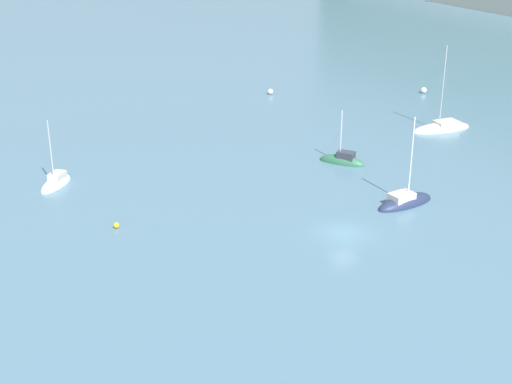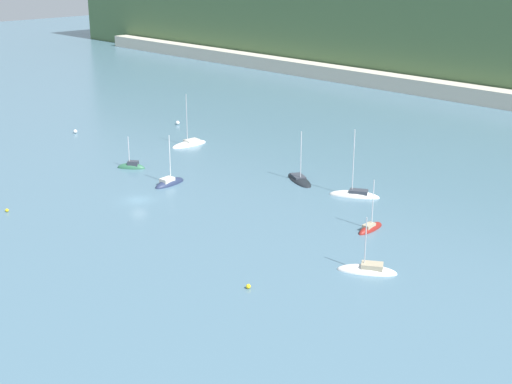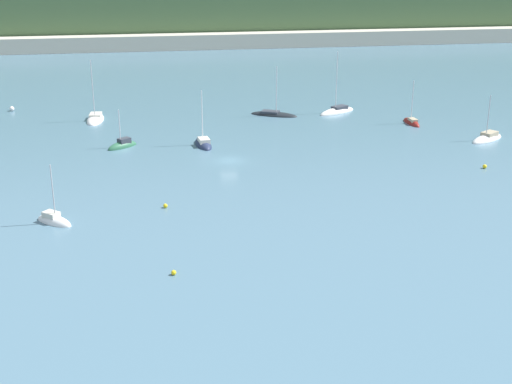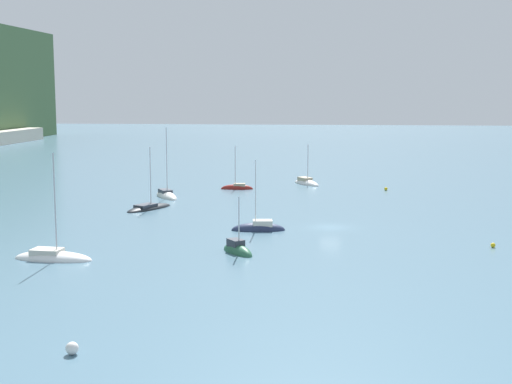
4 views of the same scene
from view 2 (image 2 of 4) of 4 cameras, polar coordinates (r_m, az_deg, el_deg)
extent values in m
plane|color=slate|center=(119.70, -9.40, -0.65)|extent=(600.00, 600.00, 0.00)
cube|color=beige|center=(201.90, 17.24, 7.43)|extent=(332.27, 6.00, 4.32)
ellipsoid|color=white|center=(93.76, 8.87, -6.32)|extent=(7.87, 6.31, 1.80)
cube|color=tan|center=(93.37, 9.27, -5.87)|extent=(3.29, 2.99, 0.75)
cylinder|color=#B2B2B7|center=(92.15, 8.75, -4.05)|extent=(0.14, 0.14, 7.01)
ellipsoid|color=maroon|center=(107.32, 9.13, -2.98)|extent=(2.03, 5.88, 1.76)
cube|color=tan|center=(106.68, 9.02, -2.68)|extent=(1.28, 2.16, 0.55)
cylinder|color=silver|center=(106.11, 9.33, -0.89)|extent=(0.14, 0.14, 7.21)
ellipsoid|color=white|center=(121.11, 7.87, -0.34)|extent=(8.53, 6.32, 1.94)
cube|color=#333842|center=(120.76, 8.21, 0.02)|extent=(3.48, 2.98, 0.66)
cylinder|color=silver|center=(119.32, 7.80, 2.42)|extent=(0.14, 0.14, 11.02)
ellipsoid|color=black|center=(128.26, 3.50, 0.92)|extent=(9.27, 6.59, 1.28)
cube|color=#333842|center=(128.72, 3.39, 1.26)|extent=(3.77, 3.22, 0.45)
cylinder|color=silver|center=(126.46, 3.61, 2.91)|extent=(0.14, 0.14, 8.82)
ellipsoid|color=#2D6647|center=(137.39, -9.96, 1.90)|extent=(5.37, 4.69, 1.92)
cube|color=#333842|center=(136.98, -9.81, 2.28)|extent=(2.30, 2.17, 0.88)
cylinder|color=silver|center=(136.54, -10.14, 3.24)|extent=(0.14, 0.14, 5.60)
ellipsoid|color=white|center=(151.99, -5.37, 3.76)|extent=(3.54, 8.63, 1.74)
cube|color=beige|center=(152.17, -5.17, 4.09)|extent=(2.27, 3.18, 0.62)
cylinder|color=#B2B2B7|center=(150.36, -5.57, 5.84)|extent=(0.14, 0.14, 10.52)
ellipsoid|color=#232D4C|center=(127.01, -6.93, 0.63)|extent=(3.17, 6.98, 1.97)
cube|color=silver|center=(126.36, -7.12, 0.96)|extent=(1.92, 2.61, 0.76)
cylinder|color=silver|center=(125.85, -6.91, 2.69)|extent=(0.14, 0.14, 8.31)
sphere|color=yellow|center=(119.55, -19.30, -1.39)|extent=(0.54, 0.54, 0.54)
sphere|color=white|center=(170.06, -6.29, 5.53)|extent=(0.90, 0.90, 0.90)
sphere|color=white|center=(166.06, -14.25, 4.72)|extent=(0.86, 0.86, 0.86)
sphere|color=yellow|center=(88.21, -0.62, -7.56)|extent=(0.60, 0.60, 0.60)
camera|label=1|loc=(56.09, -8.92, 6.39)|focal=50.00mm
camera|label=3|loc=(111.30, -63.99, 4.35)|focal=50.00mm
camera|label=4|loc=(195.00, -25.69, 10.47)|focal=50.00mm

